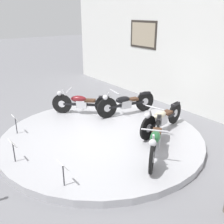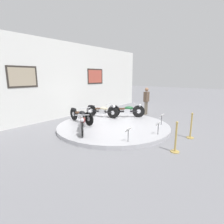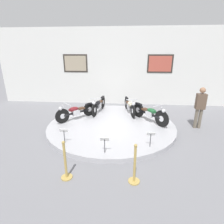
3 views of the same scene
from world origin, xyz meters
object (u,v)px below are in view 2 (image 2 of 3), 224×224
info_placard_front_centre (158,125)px  info_placard_front_right (162,117)px  motorcycle_green (127,110)px  info_placard_front_left (128,132)px  motorcycle_cream (102,110)px  motorcycle_maroon (83,122)px  visitor_standing (146,99)px  stanchion_post_left_of_entry (176,142)px  motorcycle_black (81,115)px  stanchion_post_right_of_entry (191,130)px

info_placard_front_centre → info_placard_front_right: bearing=18.9°
motorcycle_green → info_placard_front_left: (-2.96, -2.10, -0.03)m
motorcycle_cream → info_placard_front_centre: bearing=-101.8°
motorcycle_cream → motorcycle_maroon: bearing=-155.8°
info_placard_front_left → visitor_standing: (4.89, 1.98, 0.43)m
stanchion_post_left_of_entry → motorcycle_cream: bearing=71.0°
motorcycle_black → stanchion_post_left_of_entry: 4.61m
motorcycle_maroon → info_placard_front_centre: (1.59, -2.57, -0.01)m
stanchion_post_left_of_entry → motorcycle_green: bearing=55.7°
motorcycle_cream → motorcycle_green: bearing=-51.8°
motorcycle_green → motorcycle_cream: bearing=128.2°
info_placard_front_left → info_placard_front_centre: bearing=-18.9°
motorcycle_black → stanchion_post_left_of_entry: size_ratio=1.93×
stanchion_post_right_of_entry → motorcycle_black: bearing=109.0°
info_placard_front_right → visitor_standing: 2.95m
motorcycle_green → info_placard_front_right: (-0.22, -2.10, -0.03)m
motorcycle_cream → stanchion_post_left_of_entry: 4.87m
motorcycle_green → visitor_standing: bearing=-3.5°
motorcycle_black → info_placard_front_centre: size_ratio=3.86×
info_placard_front_left → motorcycle_green: bearing=35.3°
motorcycle_cream → info_placard_front_centre: (-0.76, -3.62, -0.01)m
info_placard_front_right → motorcycle_cream: bearing=101.0°
visitor_standing → stanchion_post_right_of_entry: size_ratio=1.65×
motorcycle_black → motorcycle_green: motorcycle_green is taller
motorcycle_black → info_placard_front_centre: motorcycle_black is taller
motorcycle_green → motorcycle_maroon: bearing=-180.0°
motorcycle_black → info_placard_front_centre: bearing=-78.2°
info_placard_front_right → motorcycle_black: bearing=124.0°
info_placard_front_centre → stanchion_post_right_of_entry: bearing=-49.7°
motorcycle_cream → motorcycle_green: (0.83, -1.06, 0.02)m
motorcycle_black → motorcycle_cream: bearing=-0.0°
motorcycle_green → motorcycle_black: bearing=155.7°
motorcycle_green → info_placard_front_right: motorcycle_green is taller
motorcycle_black → info_placard_front_left: motorcycle_black is taller
visitor_standing → stanchion_post_left_of_entry: 5.57m
motorcycle_maroon → info_placard_front_right: (2.97, -2.09, -0.01)m
motorcycle_cream → stanchion_post_right_of_entry: size_ratio=1.89×
motorcycle_maroon → info_placard_front_centre: motorcycle_maroon is taller
motorcycle_maroon → stanchion_post_left_of_entry: bearing=-77.9°
motorcycle_cream → info_placard_front_left: size_ratio=3.78×
motorcycle_black → visitor_standing: visitor_standing is taller
info_placard_front_left → motorcycle_maroon: bearing=96.0°
stanchion_post_left_of_entry → motorcycle_black: bearing=89.1°
motorcycle_green → info_placard_front_centre: motorcycle_green is taller
motorcycle_cream → visitor_standing: 3.03m
motorcycle_maroon → info_placard_front_right: bearing=-35.2°
info_placard_front_right → stanchion_post_right_of_entry: bearing=-110.5°
info_placard_front_centre → info_placard_front_left: bearing=161.1°
info_placard_front_centre → stanchion_post_right_of_entry: stanchion_post_right_of_entry is taller
motorcycle_green → stanchion_post_right_of_entry: size_ratio=1.56×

